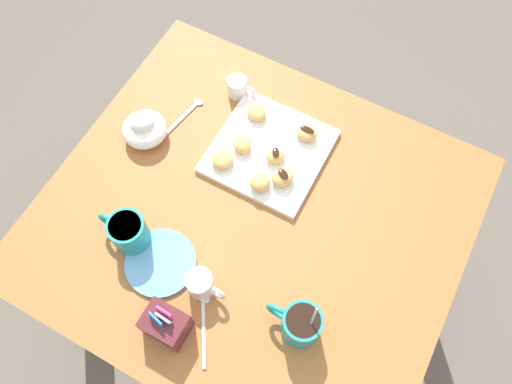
{
  "coord_description": "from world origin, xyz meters",
  "views": [
    {
      "loc": [
        -0.22,
        0.4,
        1.84
      ],
      "look_at": [
        0.02,
        -0.05,
        0.74
      ],
      "focal_mm": 35.42,
      "sensor_mm": 36.0,
      "label": 1
    }
  ],
  "objects_px": {
    "pastry_plate_square": "(269,151)",
    "beignet_5": "(242,145)",
    "dining_table": "(253,234)",
    "saucer_sky_left": "(161,263)",
    "coffee_mug_teal_left": "(300,324)",
    "beignet_2": "(275,156)",
    "beignet_6": "(256,112)",
    "sugar_caddy": "(166,324)",
    "beignet_3": "(260,182)",
    "chocolate_sauce_pitcher": "(238,86)",
    "beignet_4": "(283,178)",
    "cream_pitcher_white": "(201,284)",
    "beignet_1": "(307,133)",
    "beignet_0": "(222,160)",
    "coffee_mug_teal_right": "(128,232)",
    "ice_cream_bowl": "(144,128)"
  },
  "relations": [
    {
      "from": "beignet_2",
      "to": "beignet_5",
      "type": "height_order",
      "value": "same"
    },
    {
      "from": "beignet_0",
      "to": "beignet_2",
      "type": "distance_m",
      "value": 0.13
    },
    {
      "from": "pastry_plate_square",
      "to": "chocolate_sauce_pitcher",
      "type": "xyz_separation_m",
      "value": [
        0.16,
        -0.12,
        0.02
      ]
    },
    {
      "from": "sugar_caddy",
      "to": "saucer_sky_left",
      "type": "height_order",
      "value": "sugar_caddy"
    },
    {
      "from": "pastry_plate_square",
      "to": "beignet_0",
      "type": "height_order",
      "value": "beignet_0"
    },
    {
      "from": "chocolate_sauce_pitcher",
      "to": "beignet_4",
      "type": "xyz_separation_m",
      "value": [
        -0.23,
        0.18,
        0.0
      ]
    },
    {
      "from": "ice_cream_bowl",
      "to": "beignet_1",
      "type": "bearing_deg",
      "value": -153.28
    },
    {
      "from": "pastry_plate_square",
      "to": "coffee_mug_teal_left",
      "type": "distance_m",
      "value": 0.44
    },
    {
      "from": "pastry_plate_square",
      "to": "saucer_sky_left",
      "type": "relative_size",
      "value": 1.67
    },
    {
      "from": "beignet_5",
      "to": "cream_pitcher_white",
      "type": "bearing_deg",
      "value": 104.76
    },
    {
      "from": "saucer_sky_left",
      "to": "coffee_mug_teal_left",
      "type": "bearing_deg",
      "value": -176.94
    },
    {
      "from": "cream_pitcher_white",
      "to": "beignet_5",
      "type": "bearing_deg",
      "value": -75.24
    },
    {
      "from": "chocolate_sauce_pitcher",
      "to": "beignet_2",
      "type": "distance_m",
      "value": 0.23
    },
    {
      "from": "chocolate_sauce_pitcher",
      "to": "beignet_1",
      "type": "xyz_separation_m",
      "value": [
        -0.22,
        0.04,
        0.0
      ]
    },
    {
      "from": "cream_pitcher_white",
      "to": "beignet_4",
      "type": "bearing_deg",
      "value": -96.9
    },
    {
      "from": "sugar_caddy",
      "to": "beignet_3",
      "type": "relative_size",
      "value": 2.11
    },
    {
      "from": "saucer_sky_left",
      "to": "beignet_6",
      "type": "height_order",
      "value": "beignet_6"
    },
    {
      "from": "saucer_sky_left",
      "to": "beignet_4",
      "type": "relative_size",
      "value": 2.96
    },
    {
      "from": "dining_table",
      "to": "coffee_mug_teal_right",
      "type": "xyz_separation_m",
      "value": [
        0.22,
        0.18,
        0.18
      ]
    },
    {
      "from": "pastry_plate_square",
      "to": "cream_pitcher_white",
      "type": "xyz_separation_m",
      "value": [
        -0.03,
        0.38,
        0.03
      ]
    },
    {
      "from": "beignet_5",
      "to": "ice_cream_bowl",
      "type": "bearing_deg",
      "value": 17.89
    },
    {
      "from": "sugar_caddy",
      "to": "beignet_5",
      "type": "distance_m",
      "value": 0.47
    },
    {
      "from": "beignet_5",
      "to": "coffee_mug_teal_left",
      "type": "bearing_deg",
      "value": 134.3
    },
    {
      "from": "beignet_2",
      "to": "beignet_5",
      "type": "relative_size",
      "value": 0.92
    },
    {
      "from": "cream_pitcher_white",
      "to": "beignet_1",
      "type": "relative_size",
      "value": 1.92
    },
    {
      "from": "pastry_plate_square",
      "to": "beignet_2",
      "type": "xyz_separation_m",
      "value": [
        -0.03,
        0.02,
        0.02
      ]
    },
    {
      "from": "coffee_mug_teal_left",
      "to": "beignet_3",
      "type": "distance_m",
      "value": 0.35
    },
    {
      "from": "coffee_mug_teal_left",
      "to": "saucer_sky_left",
      "type": "bearing_deg",
      "value": 3.06
    },
    {
      "from": "beignet_3",
      "to": "sugar_caddy",
      "type": "bearing_deg",
      "value": 87.59
    },
    {
      "from": "ice_cream_bowl",
      "to": "beignet_0",
      "type": "xyz_separation_m",
      "value": [
        -0.22,
        -0.02,
        -0.01
      ]
    },
    {
      "from": "beignet_0",
      "to": "beignet_1",
      "type": "relative_size",
      "value": 1.0
    },
    {
      "from": "cream_pitcher_white",
      "to": "beignet_5",
      "type": "xyz_separation_m",
      "value": [
        0.09,
        -0.35,
        -0.01
      ]
    },
    {
      "from": "beignet_5",
      "to": "coffee_mug_teal_right",
      "type": "bearing_deg",
      "value": 71.41
    },
    {
      "from": "coffee_mug_teal_left",
      "to": "saucer_sky_left",
      "type": "xyz_separation_m",
      "value": [
        0.34,
        0.02,
        -0.05
      ]
    },
    {
      "from": "dining_table",
      "to": "beignet_5",
      "type": "height_order",
      "value": "beignet_5"
    },
    {
      "from": "beignet_0",
      "to": "beignet_3",
      "type": "bearing_deg",
      "value": 173.43
    },
    {
      "from": "beignet_1",
      "to": "beignet_6",
      "type": "xyz_separation_m",
      "value": [
        0.14,
        0.0,
        -0.0
      ]
    },
    {
      "from": "pastry_plate_square",
      "to": "coffee_mug_teal_left",
      "type": "bearing_deg",
      "value": 125.96
    },
    {
      "from": "sugar_caddy",
      "to": "coffee_mug_teal_left",
      "type": "bearing_deg",
      "value": -151.99
    },
    {
      "from": "pastry_plate_square",
      "to": "beignet_5",
      "type": "relative_size",
      "value": 5.33
    },
    {
      "from": "beignet_4",
      "to": "beignet_2",
      "type": "bearing_deg",
      "value": -46.29
    },
    {
      "from": "cream_pitcher_white",
      "to": "chocolate_sauce_pitcher",
      "type": "bearing_deg",
      "value": -69.4
    },
    {
      "from": "coffee_mug_teal_left",
      "to": "beignet_3",
      "type": "height_order",
      "value": "coffee_mug_teal_left"
    },
    {
      "from": "ice_cream_bowl",
      "to": "beignet_2",
      "type": "xyz_separation_m",
      "value": [
        -0.33,
        -0.09,
        -0.0
      ]
    },
    {
      "from": "cream_pitcher_white",
      "to": "saucer_sky_left",
      "type": "xyz_separation_m",
      "value": [
        0.11,
        -0.0,
        -0.03
      ]
    },
    {
      "from": "beignet_2",
      "to": "beignet_6",
      "type": "height_order",
      "value": "beignet_2"
    },
    {
      "from": "cream_pitcher_white",
      "to": "beignet_3",
      "type": "xyz_separation_m",
      "value": [
        0.0,
        -0.28,
        -0.0
      ]
    },
    {
      "from": "beignet_1",
      "to": "beignet_5",
      "type": "bearing_deg",
      "value": 40.12
    },
    {
      "from": "coffee_mug_teal_left",
      "to": "beignet_6",
      "type": "height_order",
      "value": "coffee_mug_teal_left"
    },
    {
      "from": "chocolate_sauce_pitcher",
      "to": "sugar_caddy",
      "type": "bearing_deg",
      "value": 105.46
    }
  ]
}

